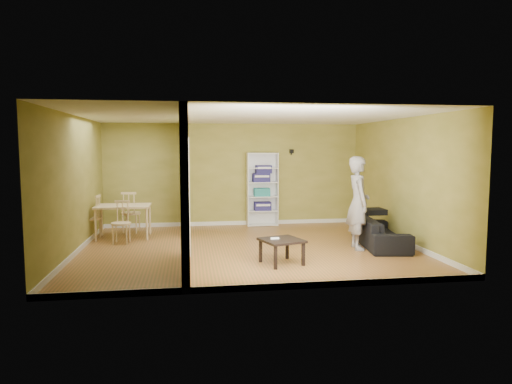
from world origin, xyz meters
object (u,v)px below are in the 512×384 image
bookshelf (262,189)px  coffee_table (282,243)px  chair_far (131,212)px  chair_near (121,222)px  person (358,195)px  sofa (380,228)px  chair_left (90,217)px  dining_table (123,209)px

bookshelf → coffee_table: bearing=-94.2°
bookshelf → chair_far: 3.28m
bookshelf → chair_near: size_ratio=2.09×
coffee_table → person: bearing=28.5°
sofa → chair_near: size_ratio=2.18×
sofa → bookshelf: 3.48m
person → coffee_table: size_ratio=3.32×
bookshelf → chair_near: 3.75m
person → coffee_table: person is taller
person → coffee_table: (-1.72, -0.94, -0.71)m
chair_far → bookshelf: bearing=-162.6°
sofa → chair_near: (-5.25, 1.02, 0.08)m
sofa → chair_left: 6.18m
coffee_table → chair_left: chair_left is taller
sofa → dining_table: sofa is taller
bookshelf → dining_table: size_ratio=1.60×
coffee_table → chair_far: size_ratio=0.66×
person → dining_table: person is taller
chair_near → sofa: bearing=-5.4°
dining_table → bookshelf: bearing=19.7°
person → bookshelf: person is taller
person → sofa: bearing=-65.8°
dining_table → chair_left: (-0.69, -0.05, -0.17)m
chair_left → chair_far: bearing=137.2°
chair_near → chair_left: bearing=148.1°
coffee_table → chair_near: bearing=144.2°
person → chair_near: bearing=80.7°
coffee_table → chair_far: chair_far is taller
dining_table → chair_left: bearing=-176.0°
person → dining_table: 5.08m
coffee_table → chair_left: (-3.70, 2.70, 0.12)m
coffee_table → bookshelf: bearing=85.8°
person → bookshelf: bearing=30.7°
person → chair_far: bearing=67.3°
dining_table → chair_left: chair_left is taller
sofa → bookshelf: bearing=43.5°
person → chair_far: person is taller
chair_near → chair_far: 1.24m
chair_left → chair_far: chair_far is taller
bookshelf → chair_left: bearing=-162.9°
chair_far → sofa: bearing=164.4°
sofa → chair_far: chair_far is taller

